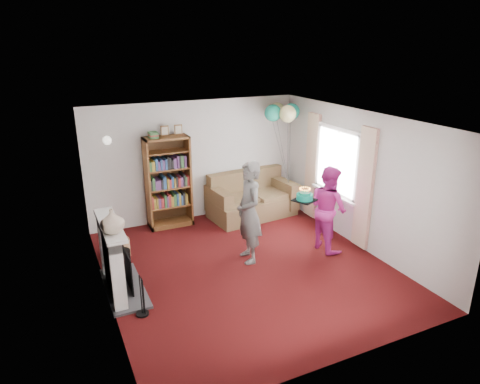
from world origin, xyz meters
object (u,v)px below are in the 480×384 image
bookcase (168,183)px  person_striped (249,212)px  person_magenta (328,208)px  sofa (251,200)px  birthday_cake (305,197)px

bookcase → person_striped: size_ratio=1.17×
bookcase → person_magenta: size_ratio=1.32×
sofa → birthday_cake: size_ratio=5.37×
person_magenta → birthday_cake: 0.67m
bookcase → sofa: bearing=-7.4°
sofa → person_striped: 2.13m
bookcase → person_striped: (0.82, -2.06, -0.03)m
bookcase → sofa: 1.86m
sofa → person_magenta: 2.14m
sofa → person_magenta: person_magenta is taller
sofa → person_striped: size_ratio=1.01×
person_striped → birthday_cake: person_striped is taller
bookcase → birthday_cake: 2.92m
bookcase → birthday_cake: bearing=-53.5°
sofa → person_striped: (-0.94, -1.83, 0.53)m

